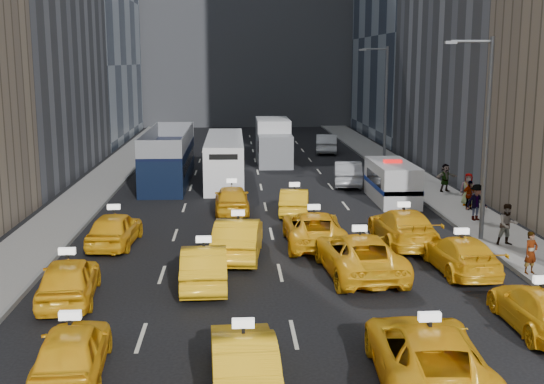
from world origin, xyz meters
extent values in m
plane|color=black|center=(0.00, 0.00, 0.00)|extent=(160.00, 160.00, 0.00)
cube|color=gray|center=(-10.50, 25.00, 0.07)|extent=(3.00, 90.00, 0.15)
cube|color=gray|center=(10.50, 25.00, 0.07)|extent=(3.00, 90.00, 0.15)
cube|color=slate|center=(-9.05, 25.00, 0.09)|extent=(0.15, 90.00, 0.18)
cube|color=slate|center=(9.05, 25.00, 0.09)|extent=(0.15, 90.00, 0.18)
cylinder|color=#595B60|center=(9.30, 12.00, 4.50)|extent=(0.20, 0.20, 9.00)
cylinder|color=#595B60|center=(8.40, 12.00, 8.80)|extent=(1.80, 0.12, 0.12)
cube|color=slate|center=(7.50, 12.00, 8.75)|extent=(0.50, 0.22, 0.12)
cylinder|color=#595B60|center=(9.30, 32.00, 4.50)|extent=(0.20, 0.20, 9.00)
cylinder|color=#595B60|center=(8.40, 32.00, 8.80)|extent=(1.80, 0.12, 0.12)
cube|color=slate|center=(7.50, 32.00, 8.75)|extent=(0.50, 0.22, 0.12)
imported|color=yellow|center=(-5.91, -0.40, 0.72)|extent=(1.98, 4.32, 1.44)
imported|color=yellow|center=(-1.54, -1.28, 0.74)|extent=(1.78, 4.55, 1.48)
imported|color=yellow|center=(3.05, -1.39, 0.79)|extent=(3.00, 5.87, 1.59)
imported|color=yellow|center=(7.42, 1.90, 0.68)|extent=(1.94, 4.73, 1.37)
imported|color=yellow|center=(-7.32, 5.26, 0.77)|extent=(2.23, 4.65, 1.53)
imported|color=yellow|center=(-2.83, 6.61, 0.76)|extent=(1.75, 4.65, 1.52)
imported|color=yellow|center=(2.96, 7.59, 0.80)|extent=(3.04, 5.91, 1.59)
imported|color=yellow|center=(6.91, 7.70, 0.70)|extent=(2.14, 4.89, 1.40)
imported|color=yellow|center=(-6.96, 12.24, 0.76)|extent=(2.11, 4.60, 1.53)
imported|color=yellow|center=(-1.58, 10.13, 0.84)|extent=(2.23, 5.22, 1.67)
imported|color=yellow|center=(1.74, 11.88, 0.75)|extent=(2.52, 5.40, 1.50)
imported|color=yellow|center=(5.69, 11.79, 0.79)|extent=(2.32, 5.50, 1.59)
imported|color=yellow|center=(-1.85, 18.59, 0.76)|extent=(1.89, 4.50, 1.52)
imported|color=yellow|center=(1.45, 18.07, 0.69)|extent=(1.94, 4.32, 1.38)
cube|color=silver|center=(7.36, 21.12, 1.13)|extent=(2.73, 5.83, 2.25)
cylinder|color=black|center=(6.43, 19.21, 0.45)|extent=(0.28, 0.90, 0.90)
cylinder|color=black|center=(8.28, 19.21, 0.45)|extent=(0.28, 0.90, 0.90)
cylinder|color=black|center=(6.43, 23.04, 0.45)|extent=(0.28, 0.90, 0.90)
cylinder|color=black|center=(8.28, 23.04, 0.45)|extent=(0.28, 0.90, 0.90)
cube|color=navy|center=(7.36, 21.12, 0.97)|extent=(2.77, 5.83, 0.26)
cube|color=red|center=(7.36, 21.12, 2.34)|extent=(1.06, 0.46, 0.16)
cube|color=black|center=(-6.05, 28.14, 1.72)|extent=(3.38, 11.98, 3.45)
cylinder|color=black|center=(-7.25, 23.12, 0.55)|extent=(0.28, 1.10, 1.10)
cylinder|color=black|center=(-4.86, 23.12, 0.55)|extent=(0.28, 1.10, 1.10)
cylinder|color=black|center=(-7.25, 33.16, 0.55)|extent=(0.28, 1.10, 1.10)
cylinder|color=black|center=(-4.86, 33.16, 0.55)|extent=(0.28, 1.10, 1.10)
cube|color=white|center=(-2.34, 28.32, 1.49)|extent=(3.49, 11.73, 2.99)
cylinder|color=black|center=(-3.39, 23.45, 0.55)|extent=(0.28, 1.10, 1.10)
cylinder|color=black|center=(-1.28, 23.45, 0.55)|extent=(0.28, 1.10, 1.10)
cylinder|color=black|center=(-3.39, 33.20, 0.55)|extent=(0.28, 1.10, 1.10)
cylinder|color=black|center=(-1.28, 33.20, 0.55)|extent=(0.28, 1.10, 1.10)
cube|color=silver|center=(1.42, 36.51, 1.71)|extent=(3.47, 7.74, 3.42)
cylinder|color=black|center=(0.28, 33.67, 0.55)|extent=(0.28, 1.10, 1.10)
cylinder|color=black|center=(2.55, 33.67, 0.55)|extent=(0.28, 1.10, 1.10)
cylinder|color=black|center=(0.28, 39.35, 0.55)|extent=(0.28, 1.10, 1.10)
cylinder|color=black|center=(2.55, 39.35, 0.55)|extent=(0.28, 1.10, 1.10)
imported|color=#93959A|center=(5.67, 26.36, 0.80)|extent=(2.32, 5.06, 1.61)
imported|color=black|center=(-6.84, 40.75, 0.82)|extent=(3.38, 6.19, 1.65)
imported|color=gray|center=(1.81, 46.42, 0.73)|extent=(2.15, 5.05, 1.45)
imported|color=black|center=(-2.24, 43.70, 0.72)|extent=(2.24, 4.42, 1.44)
imported|color=#AFB3B7|center=(6.42, 42.27, 0.83)|extent=(2.37, 5.20, 1.65)
imported|color=gray|center=(9.31, 6.90, 0.96)|extent=(0.69, 0.58, 1.61)
imported|color=gray|center=(10.03, 10.91, 1.05)|extent=(0.89, 0.51, 1.81)
imported|color=gray|center=(10.33, 15.55, 1.06)|extent=(1.26, 0.79, 1.82)
imported|color=gray|center=(10.82, 18.02, 0.93)|extent=(1.00, 0.65, 1.57)
imported|color=gray|center=(11.11, 19.07, 1.04)|extent=(0.99, 0.77, 1.79)
imported|color=gray|center=(11.10, 23.13, 1.00)|extent=(1.64, 0.98, 1.70)
camera|label=1|loc=(-1.72, -17.00, 8.00)|focal=45.00mm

